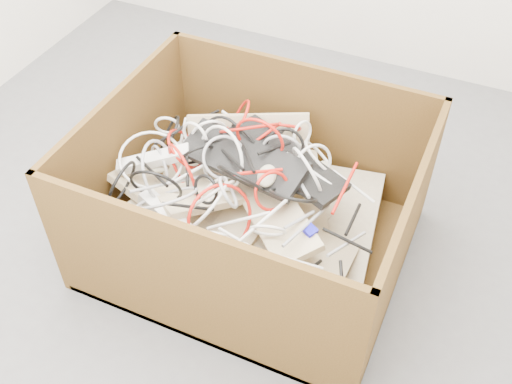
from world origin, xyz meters
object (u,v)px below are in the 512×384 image
at_px(power_strip_right, 172,220).
at_px(vga_plug, 310,230).
at_px(cardboard_box, 250,221).
at_px(power_strip_left, 154,159).

distance_m(power_strip_right, vga_plug, 0.49).
bearing_deg(cardboard_box, power_strip_left, -173.74).
bearing_deg(power_strip_right, power_strip_left, 152.29).
bearing_deg(cardboard_box, vga_plug, -24.05).
distance_m(cardboard_box, vga_plug, 0.37).
xyz_separation_m(power_strip_left, vga_plug, (0.67, -0.08, -0.01)).
bearing_deg(power_strip_left, power_strip_right, -73.67).
height_order(cardboard_box, vga_plug, cardboard_box).
height_order(cardboard_box, power_strip_right, cardboard_box).
bearing_deg(vga_plug, cardboard_box, -178.12).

